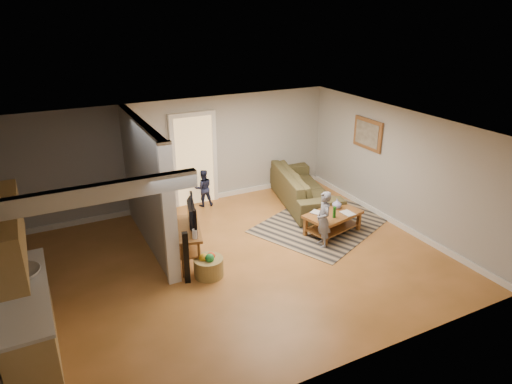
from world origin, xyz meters
The scene contains 11 objects.
ground centered at (0.00, 0.00, 0.00)m, with size 7.50×7.50×0.00m, color brown.
room_shell centered at (-1.07, 0.43, 1.46)m, with size 7.54×6.02×2.52m.
area_rug centered at (2.41, 0.65, 0.01)m, with size 2.88×2.10×0.01m, color black.
sofa centered at (2.60, 1.81, 0.00)m, with size 2.68×1.05×0.78m, color #413920.
coffee_table centered at (2.29, 0.18, 0.36)m, with size 1.30×0.94×0.69m.
tv_console centered at (-0.74, 0.39, 0.65)m, with size 0.70×1.20×0.97m.
speaker_left centered at (-1.00, -0.20, 0.47)m, with size 0.09×0.09×0.95m, color black.
speaker_right centered at (-1.00, 1.40, 0.49)m, with size 0.10×0.10×0.98m, color black.
toy_basket centered at (-0.60, -0.18, 0.19)m, with size 0.52×0.52×0.46m.
child centered at (1.79, -0.19, 0.00)m, with size 0.42×0.27×1.14m, color slate.
toddler centered at (0.40, 2.70, 0.00)m, with size 0.43×0.34×0.89m, color #1F2341.
Camera 1 is at (-2.96, -6.67, 4.42)m, focal length 32.00 mm.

